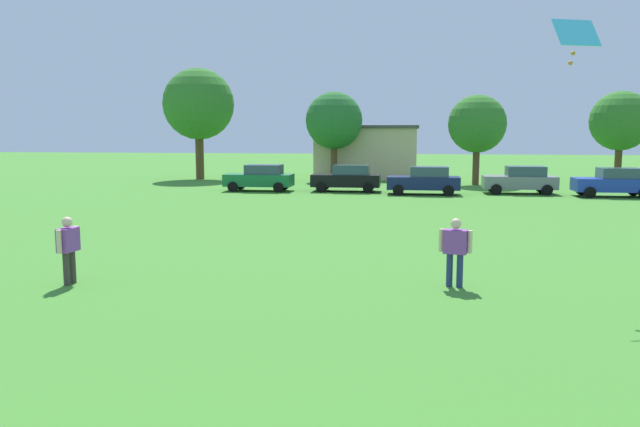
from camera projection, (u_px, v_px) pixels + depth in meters
The scene contains 14 objects.
ground_plane at pixel (342, 206), 31.56m from camera, with size 160.00×160.00×0.00m, color #42842D.
adult_bystander at pixel (455, 246), 14.82m from camera, with size 0.78×0.41×1.66m.
bystander_near_trees at pixel (68, 244), 15.10m from camera, with size 0.36×0.79×1.66m.
kite at pixel (576, 36), 14.40m from camera, with size 1.14×0.80×1.07m.
parked_car_green_0 at pixel (260, 178), 39.57m from camera, with size 4.30×2.02×1.68m.
parked_car_black_1 at pixel (347, 178), 39.21m from camera, with size 4.30×2.02×1.68m.
parked_car_navy_2 at pixel (425, 180), 37.33m from camera, with size 4.30×2.02×1.68m.
parked_car_gray_3 at pixel (521, 180), 37.78m from camera, with size 4.30×2.02×1.68m.
parked_car_blue_4 at pixel (614, 182), 35.90m from camera, with size 4.30×2.02×1.68m.
tree_far_left at pixel (198, 104), 49.34m from camera, with size 5.64×5.64×8.79m.
tree_left at pixel (334, 121), 47.75m from camera, with size 4.38×4.38×6.82m.
tree_center at pixel (477, 124), 43.87m from camera, with size 4.09×4.09×6.37m.
tree_right at pixel (621, 121), 45.00m from camera, with size 4.30×4.30×6.71m.
house_left at pixel (368, 151), 52.44m from camera, with size 8.41×8.24×4.28m.
Camera 1 is at (3.39, -1.19, 3.67)m, focal length 34.89 mm.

